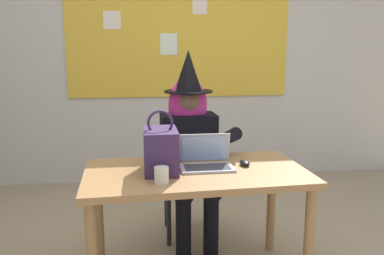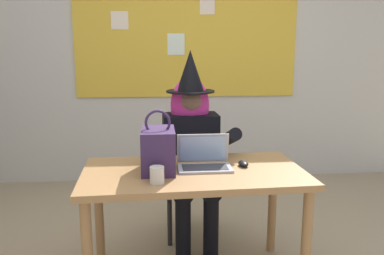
{
  "view_description": "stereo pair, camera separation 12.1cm",
  "coord_description": "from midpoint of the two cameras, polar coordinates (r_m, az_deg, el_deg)",
  "views": [
    {
      "loc": [
        -0.44,
        -2.28,
        1.48
      ],
      "look_at": [
        -0.09,
        0.35,
        0.94
      ],
      "focal_mm": 37.07,
      "sensor_mm": 36.0,
      "label": 1
    },
    {
      "loc": [
        -0.32,
        -2.29,
        1.48
      ],
      "look_at": [
        -0.09,
        0.35,
        0.94
      ],
      "focal_mm": 37.07,
      "sensor_mm": 36.0,
      "label": 2
    }
  ],
  "objects": [
    {
      "name": "handbag",
      "position": [
        2.4,
        -5.98,
        -3.24
      ],
      "size": [
        0.2,
        0.3,
        0.38
      ],
      "rotation": [
        0.0,
        0.0,
        -0.06
      ],
      "color": "#38234C",
      "rests_on": "desk_main"
    },
    {
      "name": "wall_back_bulletin",
      "position": [
        4.42,
        -2.68,
        10.78
      ],
      "size": [
        5.46,
        2.28,
        2.84
      ],
      "color": "beige",
      "rests_on": "ground"
    },
    {
      "name": "person_costumed",
      "position": [
        3.01,
        -1.48,
        -1.61
      ],
      "size": [
        0.61,
        0.66,
        1.46
      ],
      "rotation": [
        0.0,
        0.0,
        -1.53
      ],
      "color": "black",
      "rests_on": "ground"
    },
    {
      "name": "laptop",
      "position": [
        2.49,
        0.63,
        -4.72
      ],
      "size": [
        0.33,
        0.23,
        0.2
      ],
      "rotation": [
        0.0,
        0.0,
        0.0
      ],
      "color": "#B7B7BC",
      "rests_on": "desk_main"
    },
    {
      "name": "computer_mouse",
      "position": [
        2.55,
        6.24,
        -5.09
      ],
      "size": [
        0.07,
        0.11,
        0.03
      ],
      "primitive_type": "ellipsoid",
      "rotation": [
        0.0,
        0.0,
        0.06
      ],
      "color": "black",
      "rests_on": "desk_main"
    },
    {
      "name": "coffee_mug",
      "position": [
        2.21,
        -5.98,
        -6.87
      ],
      "size": [
        0.08,
        0.08,
        0.09
      ],
      "primitive_type": "cylinder",
      "color": "silver",
      "rests_on": "desk_main"
    },
    {
      "name": "chair_at_desk",
      "position": [
        3.2,
        -1.71,
        -6.16
      ],
      "size": [
        0.43,
        0.43,
        0.91
      ],
      "rotation": [
        0.0,
        0.0,
        -1.59
      ],
      "color": "#2D3347",
      "rests_on": "ground"
    },
    {
      "name": "desk_main",
      "position": [
        2.48,
        -0.82,
        -8.28
      ],
      "size": [
        1.38,
        0.78,
        0.74
      ],
      "rotation": [
        0.0,
        0.0,
        0.04
      ],
      "color": "#A37547",
      "rests_on": "ground"
    }
  ]
}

